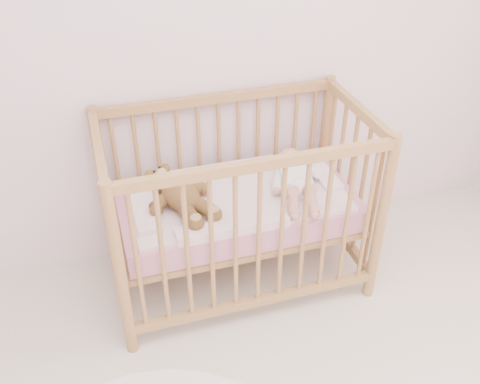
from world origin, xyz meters
name	(u,v)px	position (x,y,z in m)	size (l,w,h in m)	color
wall_back	(193,23)	(0.00, 2.00, 1.35)	(4.00, 0.02, 2.70)	silver
crib	(237,206)	(0.10, 1.60, 0.50)	(1.36, 0.76, 1.00)	#AB8648
mattress	(237,208)	(0.10, 1.60, 0.49)	(1.22, 0.62, 0.13)	#CD8091
blanket	(237,196)	(0.10, 1.60, 0.56)	(1.10, 0.58, 0.06)	#EFA5B6
baby	(295,177)	(0.41, 1.58, 0.64)	(0.28, 0.58, 0.14)	white
teddy_bear	(181,195)	(-0.19, 1.58, 0.65)	(0.37, 0.52, 0.14)	brown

